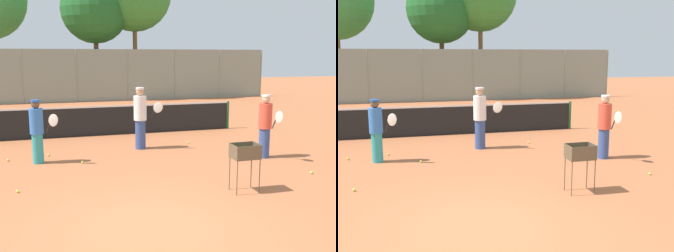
% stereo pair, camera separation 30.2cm
% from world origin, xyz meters
% --- Properties ---
extents(ground_plane, '(80.00, 80.00, 0.00)m').
position_xyz_m(ground_plane, '(0.00, 0.00, 0.00)').
color(ground_plane, '#B7663D').
extents(tennis_net, '(10.22, 0.10, 1.07)m').
position_xyz_m(tennis_net, '(0.00, 7.91, 0.56)').
color(tennis_net, '#26592D').
rests_on(tennis_net, ground_plane).
extents(back_fence, '(25.06, 0.08, 3.20)m').
position_xyz_m(back_fence, '(0.00, 18.56, 1.60)').
color(back_fence, gray).
rests_on(back_fence, ground_plane).
extents(tree_2, '(4.41, 4.41, 7.98)m').
position_xyz_m(tree_2, '(1.42, 20.45, 5.76)').
color(tree_2, brown).
rests_on(tree_2, ground_plane).
extents(player_white_outfit, '(0.77, 0.62, 1.69)m').
position_xyz_m(player_white_outfit, '(-1.89, 4.69, 0.88)').
color(player_white_outfit, teal).
rests_on(player_white_outfit, ground_plane).
extents(player_red_cap, '(0.36, 0.92, 1.76)m').
position_xyz_m(player_red_cap, '(4.15, 3.53, 0.91)').
color(player_red_cap, '#334C8C').
rests_on(player_red_cap, ground_plane).
extents(player_yellow_shirt, '(0.87, 0.57, 1.88)m').
position_xyz_m(player_yellow_shirt, '(1.07, 5.54, 0.97)').
color(player_yellow_shirt, '#334C8C').
rests_on(player_yellow_shirt, ground_plane).
extents(ball_cart, '(0.56, 0.41, 1.02)m').
position_xyz_m(ball_cart, '(2.32, 1.16, 0.78)').
color(ball_cart, brown).
rests_on(ball_cart, ground_plane).
extents(tennis_ball_0, '(0.07, 0.07, 0.07)m').
position_xyz_m(tennis_ball_0, '(2.71, 5.84, 0.03)').
color(tennis_ball_0, '#D1E54C').
rests_on(tennis_ball_0, ground_plane).
extents(tennis_ball_1, '(0.07, 0.07, 0.07)m').
position_xyz_m(tennis_ball_1, '(-1.65, 5.38, 0.03)').
color(tennis_ball_1, '#D1E54C').
rests_on(tennis_ball_1, ground_plane).
extents(tennis_ball_2, '(0.07, 0.07, 0.07)m').
position_xyz_m(tennis_ball_2, '(-2.25, 2.40, 0.03)').
color(tennis_ball_2, '#D1E54C').
rests_on(tennis_ball_2, ground_plane).
extents(tennis_ball_4, '(0.07, 0.07, 0.07)m').
position_xyz_m(tennis_ball_4, '(-2.70, 5.12, 0.03)').
color(tennis_ball_4, '#D1E54C').
rests_on(tennis_ball_4, ground_plane).
extents(tennis_ball_5, '(0.07, 0.07, 0.07)m').
position_xyz_m(tennis_ball_5, '(4.47, 1.83, 0.03)').
color(tennis_ball_5, '#D1E54C').
rests_on(tennis_ball_5, ground_plane).
extents(tennis_ball_6, '(0.07, 0.07, 0.07)m').
position_xyz_m(tennis_ball_6, '(-0.78, 4.34, 0.03)').
color(tennis_ball_6, '#D1E54C').
rests_on(tennis_ball_6, ground_plane).
extents(parked_car, '(4.20, 1.70, 1.60)m').
position_xyz_m(parked_car, '(5.65, 22.56, 0.66)').
color(parked_car, '#232328').
rests_on(parked_car, ground_plane).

